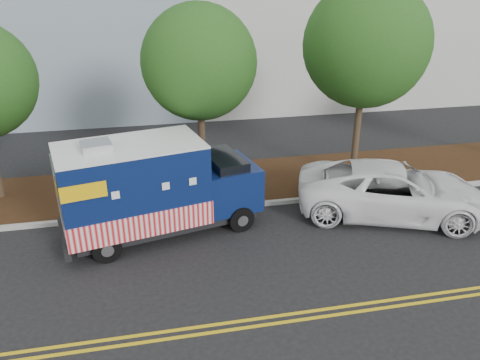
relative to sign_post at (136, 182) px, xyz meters
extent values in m
plane|color=black|center=(1.56, -1.68, -1.20)|extent=(120.00, 120.00, 0.00)
cube|color=#9E9E99|center=(1.56, -0.28, -1.12)|extent=(120.00, 0.18, 0.15)
cube|color=black|center=(1.56, 1.82, -1.12)|extent=(120.00, 4.00, 0.15)
cube|color=gold|center=(1.56, -6.13, -1.19)|extent=(120.00, 0.10, 0.01)
cube|color=gold|center=(1.56, -6.38, -1.19)|extent=(120.00, 0.10, 0.01)
cylinder|color=#38281C|center=(2.48, 1.35, 0.76)|extent=(0.26, 0.26, 3.91)
sphere|color=#1B4D15|center=(2.48, 1.35, 3.71)|extent=(4.00, 4.00, 4.00)
cylinder|color=#38281C|center=(8.57, 1.29, 0.90)|extent=(0.26, 0.26, 4.19)
sphere|color=#1B4D15|center=(8.57, 1.29, 4.14)|extent=(4.60, 4.60, 4.60)
cube|color=#473828|center=(0.00, 0.00, 0.00)|extent=(0.06, 0.06, 2.40)
cube|color=black|center=(0.87, -1.34, -0.77)|extent=(6.00, 3.16, 0.29)
cube|color=#0A194A|center=(-0.03, -1.54, 0.64)|extent=(4.70, 3.24, 2.45)
cube|color=red|center=(-0.03, -1.54, -0.23)|extent=(4.75, 3.31, 0.77)
cube|color=white|center=(-0.03, -1.54, 1.88)|extent=(4.70, 3.24, 0.06)
cube|color=#B7B7BA|center=(-0.92, -1.75, 2.01)|extent=(0.98, 0.98, 0.22)
cube|color=#0A194A|center=(2.96, -0.86, 0.08)|extent=(2.28, 2.55, 1.43)
cube|color=black|center=(2.91, -0.88, 0.76)|extent=(1.44, 2.17, 0.66)
cube|color=black|center=(3.87, -0.66, -0.40)|extent=(0.53, 2.01, 0.31)
cube|color=black|center=(-2.17, -2.03, -0.74)|extent=(0.69, 2.28, 0.29)
cube|color=#B7B7BA|center=(-2.14, -2.02, 0.69)|extent=(0.45, 1.80, 1.94)
cube|color=#B7B7BA|center=(0.00, -0.29, 0.69)|extent=(1.80, 0.45, 1.12)
cube|color=yellow|center=(-1.25, -3.07, 1.20)|extent=(1.20, 0.29, 0.46)
cube|color=yellow|center=(-1.79, -0.70, 1.20)|extent=(1.20, 0.29, 0.46)
cylinder|color=black|center=(3.29, -1.86, -0.77)|extent=(0.90, 0.47, 0.86)
cylinder|color=black|center=(2.82, 0.17, -0.77)|extent=(0.90, 0.47, 0.86)
cylinder|color=black|center=(-0.89, -2.81, -0.77)|extent=(0.90, 0.47, 0.86)
cylinder|color=black|center=(-1.35, -0.78, -0.77)|extent=(0.90, 0.47, 0.86)
imported|color=white|center=(8.65, -1.76, -0.30)|extent=(7.09, 5.04, 1.79)
camera|label=1|loc=(0.59, -14.90, 6.61)|focal=35.00mm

